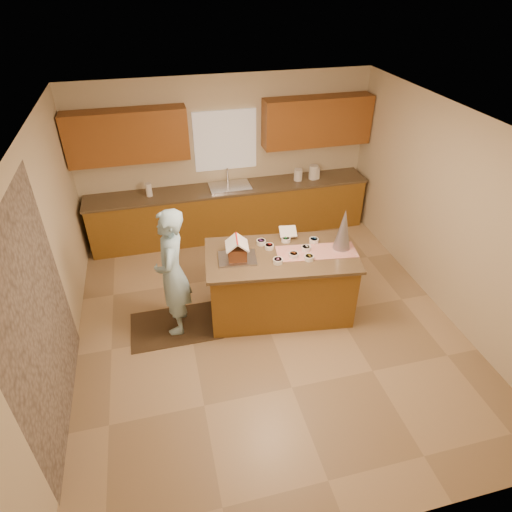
% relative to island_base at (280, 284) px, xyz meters
% --- Properties ---
extents(floor, '(5.50, 5.50, 0.00)m').
position_rel_island_base_xyz_m(floor, '(-0.24, -0.21, -0.46)').
color(floor, tan).
rests_on(floor, ground).
extents(ceiling, '(5.50, 5.50, 0.00)m').
position_rel_island_base_xyz_m(ceiling, '(-0.24, -0.21, 2.24)').
color(ceiling, silver).
rests_on(ceiling, floor).
extents(wall_back, '(5.50, 5.50, 0.00)m').
position_rel_island_base_xyz_m(wall_back, '(-0.24, 2.54, 0.89)').
color(wall_back, beige).
rests_on(wall_back, floor).
extents(wall_front, '(5.50, 5.50, 0.00)m').
position_rel_island_base_xyz_m(wall_front, '(-0.24, -2.96, 0.89)').
color(wall_front, beige).
rests_on(wall_front, floor).
extents(wall_left, '(5.50, 5.50, 0.00)m').
position_rel_island_base_xyz_m(wall_left, '(-2.74, -0.21, 0.89)').
color(wall_left, beige).
rests_on(wall_left, floor).
extents(wall_right, '(5.50, 5.50, 0.00)m').
position_rel_island_base_xyz_m(wall_right, '(2.26, -0.21, 0.89)').
color(wall_right, beige).
rests_on(wall_right, floor).
extents(stone_accent, '(0.00, 2.50, 2.50)m').
position_rel_island_base_xyz_m(stone_accent, '(-2.72, -1.01, 0.79)').
color(stone_accent, gray).
rests_on(stone_accent, wall_left).
extents(window_curtain, '(1.05, 0.03, 1.00)m').
position_rel_island_base_xyz_m(window_curtain, '(-0.24, 2.51, 1.19)').
color(window_curtain, white).
rests_on(window_curtain, wall_back).
extents(back_counter_base, '(4.80, 0.60, 0.88)m').
position_rel_island_base_xyz_m(back_counter_base, '(-0.24, 2.24, -0.02)').
color(back_counter_base, brown).
rests_on(back_counter_base, floor).
extents(back_counter_top, '(4.85, 0.63, 0.04)m').
position_rel_island_base_xyz_m(back_counter_top, '(-0.24, 2.24, 0.44)').
color(back_counter_top, brown).
rests_on(back_counter_top, back_counter_base).
extents(upper_cabinet_left, '(1.85, 0.35, 0.80)m').
position_rel_island_base_xyz_m(upper_cabinet_left, '(-1.79, 2.36, 1.44)').
color(upper_cabinet_left, '#92531F').
rests_on(upper_cabinet_left, wall_back).
extents(upper_cabinet_right, '(1.85, 0.35, 0.80)m').
position_rel_island_base_xyz_m(upper_cabinet_right, '(1.31, 2.36, 1.44)').
color(upper_cabinet_right, '#92531F').
rests_on(upper_cabinet_right, wall_back).
extents(sink, '(0.70, 0.45, 0.12)m').
position_rel_island_base_xyz_m(sink, '(-0.24, 2.24, 0.43)').
color(sink, silver).
rests_on(sink, back_counter_top).
extents(faucet, '(0.03, 0.03, 0.28)m').
position_rel_island_base_xyz_m(faucet, '(-0.24, 2.42, 0.60)').
color(faucet, silver).
rests_on(faucet, back_counter_top).
extents(island_base, '(2.00, 1.18, 0.92)m').
position_rel_island_base_xyz_m(island_base, '(0.00, 0.00, 0.00)').
color(island_base, brown).
rests_on(island_base, floor).
extents(island_top, '(2.09, 1.28, 0.04)m').
position_rel_island_base_xyz_m(island_top, '(0.00, 0.00, 0.48)').
color(island_top, brown).
rests_on(island_top, island_base).
extents(table_runner, '(1.09, 0.51, 0.01)m').
position_rel_island_base_xyz_m(table_runner, '(0.47, -0.06, 0.51)').
color(table_runner, '#AD190C').
rests_on(table_runner, island_top).
extents(baking_tray, '(0.53, 0.42, 0.03)m').
position_rel_island_base_xyz_m(baking_tray, '(-0.58, 0.02, 0.52)').
color(baking_tray, silver).
rests_on(baking_tray, island_top).
extents(cookbook, '(0.25, 0.21, 0.10)m').
position_rel_island_base_xyz_m(cookbook, '(0.21, 0.37, 0.60)').
color(cookbook, white).
rests_on(cookbook, island_top).
extents(tinsel_tree, '(0.26, 0.26, 0.58)m').
position_rel_island_base_xyz_m(tinsel_tree, '(0.82, -0.06, 0.79)').
color(tinsel_tree, silver).
rests_on(tinsel_tree, island_top).
extents(rug, '(1.20, 0.78, 0.01)m').
position_rel_island_base_xyz_m(rug, '(-1.46, 0.02, -0.46)').
color(rug, black).
rests_on(rug, floor).
extents(boy, '(0.52, 0.70, 1.76)m').
position_rel_island_base_xyz_m(boy, '(-1.41, 0.02, 0.43)').
color(boy, '#A0CFE3').
rests_on(boy, rug).
extents(canister_a, '(0.15, 0.15, 0.20)m').
position_rel_island_base_xyz_m(canister_a, '(0.98, 2.24, 0.56)').
color(canister_a, white).
rests_on(canister_a, back_counter_top).
extents(canister_b, '(0.17, 0.17, 0.24)m').
position_rel_island_base_xyz_m(canister_b, '(1.27, 2.24, 0.58)').
color(canister_b, white).
rests_on(canister_b, back_counter_top).
extents(canister_c, '(0.13, 0.13, 0.19)m').
position_rel_island_base_xyz_m(canister_c, '(1.32, 2.24, 0.55)').
color(canister_c, white).
rests_on(canister_c, back_counter_top).
extents(paper_towel, '(0.10, 0.10, 0.22)m').
position_rel_island_base_xyz_m(paper_towel, '(-1.59, 2.24, 0.57)').
color(paper_towel, white).
rests_on(paper_towel, back_counter_top).
extents(gingerbread_house, '(0.32, 0.33, 0.30)m').
position_rel_island_base_xyz_m(gingerbread_house, '(-0.58, 0.02, 0.64)').
color(gingerbread_house, '#5E2B18').
rests_on(gingerbread_house, baking_tray).
extents(candy_bowls, '(0.83, 0.63, 0.06)m').
position_rel_island_base_xyz_m(candy_bowls, '(0.13, 0.06, 0.53)').
color(candy_bowls, white).
rests_on(candy_bowls, island_top).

